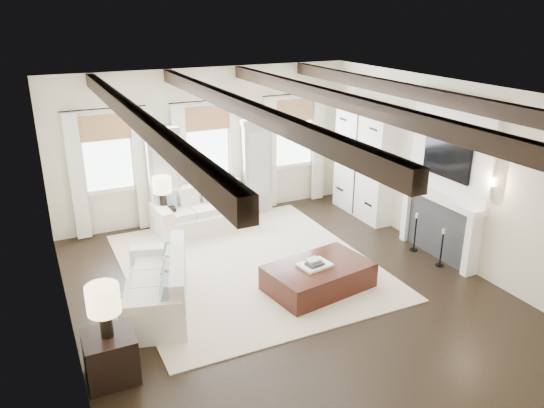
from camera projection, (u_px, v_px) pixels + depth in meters
name	position (u px, v px, depth m)	size (l,w,h in m)	color
ground	(286.00, 292.00, 8.61)	(7.50, 7.50, 0.00)	black
room_shell	(303.00, 161.00, 9.00)	(6.54, 7.54, 3.22)	beige
area_rug	(248.00, 265.00, 9.48)	(4.16, 4.73, 0.02)	beige
sofa_back	(203.00, 212.00, 10.97)	(2.09, 1.05, 0.87)	white
sofa_left	(160.00, 287.00, 8.05)	(1.45, 2.20, 0.87)	white
ottoman	(318.00, 277.00, 8.63)	(1.66, 1.04, 0.44)	black
tray	(315.00, 265.00, 8.51)	(0.50, 0.38, 0.04)	white
book_lower	(315.00, 264.00, 8.46)	(0.26, 0.20, 0.04)	#262628
book_upper	(313.00, 260.00, 8.51)	(0.22, 0.17, 0.03)	beige
side_table_front	(110.00, 357.00, 6.53)	(0.61, 0.61, 0.61)	black
lamp_front	(103.00, 302.00, 6.26)	(0.40, 0.40, 0.69)	black
side_table_back	(165.00, 221.00, 10.68)	(0.40, 0.40, 0.60)	black
lamp_back	(162.00, 187.00, 10.42)	(0.36, 0.36, 0.62)	black
candlestick_near	(441.00, 251.00, 9.38)	(0.14, 0.14, 0.72)	black
candlestick_far	(415.00, 235.00, 9.97)	(0.15, 0.15, 0.76)	black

